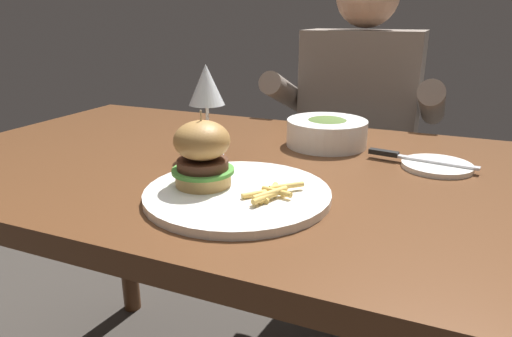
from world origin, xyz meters
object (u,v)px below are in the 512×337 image
(bread_plate, at_px, (437,166))
(table_knife, at_px, (411,158))
(main_plate, at_px, (238,194))
(soup_bowl, at_px, (327,132))
(wine_glass, at_px, (206,88))
(burger_sandwich, at_px, (202,153))
(diner_person, at_px, (356,160))

(bread_plate, relative_size, table_knife, 0.63)
(main_plate, xyz_separation_m, soup_bowl, (0.05, 0.36, 0.03))
(table_knife, bearing_deg, wine_glass, -164.22)
(bread_plate, relative_size, soup_bowl, 0.74)
(burger_sandwich, distance_m, soup_bowl, 0.38)
(main_plate, distance_m, table_knife, 0.38)
(burger_sandwich, bearing_deg, soup_bowl, 72.67)
(table_knife, bearing_deg, diner_person, 110.84)
(main_plate, distance_m, bread_plate, 0.41)
(main_plate, height_order, table_knife, table_knife)
(main_plate, xyz_separation_m, table_knife, (0.24, 0.30, 0.01))
(burger_sandwich, xyz_separation_m, soup_bowl, (0.11, 0.36, -0.04))
(main_plate, height_order, bread_plate, main_plate)
(wine_glass, xyz_separation_m, diner_person, (0.19, 0.66, -0.32))
(bread_plate, height_order, soup_bowl, soup_bowl)
(main_plate, relative_size, burger_sandwich, 2.41)
(burger_sandwich, bearing_deg, wine_glass, 116.62)
(table_knife, height_order, soup_bowl, soup_bowl)
(wine_glass, bearing_deg, bread_plate, 13.17)
(burger_sandwich, relative_size, bread_plate, 0.94)
(burger_sandwich, relative_size, diner_person, 0.11)
(main_plate, xyz_separation_m, bread_plate, (0.29, 0.29, -0.00))
(wine_glass, height_order, bread_plate, wine_glass)
(table_knife, bearing_deg, main_plate, -129.19)
(burger_sandwich, bearing_deg, bread_plate, 39.22)
(burger_sandwich, distance_m, diner_person, 0.89)
(burger_sandwich, height_order, diner_person, diner_person)
(diner_person, bearing_deg, burger_sandwich, -96.46)
(table_knife, xyz_separation_m, diner_person, (-0.21, 0.55, -0.19))
(main_plate, bearing_deg, wine_glass, 130.07)
(wine_glass, bearing_deg, soup_bowl, 41.04)
(bread_plate, bearing_deg, wine_glass, -166.83)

